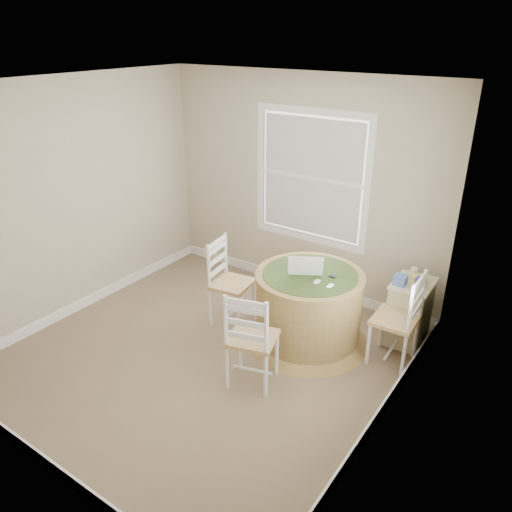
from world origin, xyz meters
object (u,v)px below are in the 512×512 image
Objects in this scene: round_table at (308,305)px; chair_near at (252,338)px; chair_right at (395,319)px; chair_left at (232,283)px; laptop at (305,269)px; corner_chest at (409,312)px.

round_table is 0.87m from chair_near.
chair_near is 1.00× the size of chair_right.
round_table is at bearing -80.30° from chair_right.
round_table is at bearing -89.71° from chair_left.
chair_right is 0.99m from laptop.
chair_left is at bearing -59.07° from chair_near.
chair_left is 1.07m from chair_near.
chair_near is 2.13× the size of laptop.
chair_near is at bearing -141.40° from chair_left.
chair_left is 1.00× the size of chair_right.
round_table is 0.87m from chair_right.
chair_near is at bearing -44.08° from chair_right.
chair_right is at bearing -92.19° from corner_chest.
laptop reaches higher than chair_left.
chair_right is at bearing -88.40° from chair_left.
round_table is 2.86× the size of laptop.
chair_near is (0.78, -0.73, 0.00)m from chair_left.
laptop is at bearing -108.12° from chair_near.
corner_chest is at bearing -75.20° from chair_left.
corner_chest is (1.73, 0.75, -0.13)m from chair_left.
chair_near is 1.40m from chair_right.
round_table is 0.89m from chair_left.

